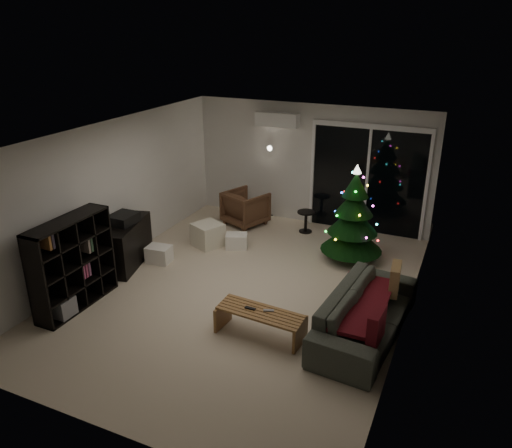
# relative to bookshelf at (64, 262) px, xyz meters

# --- Properties ---
(room) EXTENTS (6.50, 7.51, 2.60)m
(room) POSITION_rel_bookshelf_xyz_m (2.71, 2.92, 0.32)
(room) COLOR beige
(room) RESTS_ON ground
(bookshelf) EXTENTS (0.40, 1.41, 1.40)m
(bookshelf) POSITION_rel_bookshelf_xyz_m (0.00, 0.00, 0.00)
(bookshelf) COLOR black
(bookshelf) RESTS_ON floor
(media_cabinet) EXTENTS (0.78, 1.33, 0.78)m
(media_cabinet) POSITION_rel_bookshelf_xyz_m (0.00, 1.42, -0.31)
(media_cabinet) COLOR black
(media_cabinet) RESTS_ON floor
(stereo) EXTENTS (0.40, 0.47, 0.17)m
(stereo) POSITION_rel_bookshelf_xyz_m (0.00, 1.42, 0.17)
(stereo) COLOR black
(stereo) RESTS_ON media_cabinet
(armchair) EXTENTS (1.01, 1.02, 0.72)m
(armchair) POSITION_rel_bookshelf_xyz_m (1.09, 3.99, -0.34)
(armchair) COLOR brown
(armchair) RESTS_ON floor
(ottoman) EXTENTS (0.65, 0.65, 0.44)m
(ottoman) POSITION_rel_bookshelf_xyz_m (0.90, 2.71, -0.48)
(ottoman) COLOR silver
(ottoman) RESTS_ON floor
(cardboard_box_a) EXTENTS (0.45, 0.36, 0.30)m
(cardboard_box_a) POSITION_rel_bookshelf_xyz_m (0.45, 1.73, -0.55)
(cardboard_box_a) COLOR white
(cardboard_box_a) RESTS_ON floor
(cardboard_box_b) EXTENTS (0.48, 0.43, 0.28)m
(cardboard_box_b) POSITION_rel_bookshelf_xyz_m (1.45, 2.83, -0.56)
(cardboard_box_b) COLOR white
(cardboard_box_b) RESTS_ON floor
(side_table) EXTENTS (0.37, 0.37, 0.44)m
(side_table) POSITION_rel_bookshelf_xyz_m (2.39, 4.10, -0.48)
(side_table) COLOR black
(side_table) RESTS_ON floor
(floor_lamp) EXTENTS (0.24, 0.24, 1.53)m
(floor_lamp) POSITION_rel_bookshelf_xyz_m (1.34, 4.74, 0.07)
(floor_lamp) COLOR black
(floor_lamp) RESTS_ON floor
(sofa) EXTENTS (1.08, 2.31, 0.65)m
(sofa) POSITION_rel_bookshelf_xyz_m (4.30, 1.01, -0.37)
(sofa) COLOR #474A42
(sofa) RESTS_ON floor
(sofa_throw) EXTENTS (0.70, 1.62, 0.05)m
(sofa_throw) POSITION_rel_bookshelf_xyz_m (4.20, 1.01, -0.22)
(sofa_throw) COLOR maroon
(sofa_throw) RESTS_ON sofa
(cushion_a) EXTENTS (0.17, 0.44, 0.43)m
(cushion_a) POSITION_rel_bookshelf_xyz_m (4.55, 1.66, -0.11)
(cushion_a) COLOR #A9824B
(cushion_a) RESTS_ON sofa
(cushion_b) EXTENTS (0.16, 0.44, 0.43)m
(cushion_b) POSITION_rel_bookshelf_xyz_m (4.55, 0.36, -0.11)
(cushion_b) COLOR maroon
(cushion_b) RESTS_ON sofa
(coffee_table) EXTENTS (1.24, 0.52, 0.38)m
(coffee_table) POSITION_rel_bookshelf_xyz_m (3.01, 0.40, -0.51)
(coffee_table) COLOR brown
(coffee_table) RESTS_ON floor
(remote_a) EXTENTS (0.15, 0.05, 0.02)m
(remote_a) POSITION_rel_bookshelf_xyz_m (2.86, 0.40, -0.30)
(remote_a) COLOR black
(remote_a) RESTS_ON coffee_table
(remote_b) EXTENTS (0.15, 0.09, 0.02)m
(remote_b) POSITION_rel_bookshelf_xyz_m (3.11, 0.45, -0.30)
(remote_b) COLOR slate
(remote_b) RESTS_ON coffee_table
(christmas_tree) EXTENTS (1.28, 1.28, 1.77)m
(christmas_tree) POSITION_rel_bookshelf_xyz_m (3.55, 3.22, 0.19)
(christmas_tree) COLOR black
(christmas_tree) RESTS_ON floor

